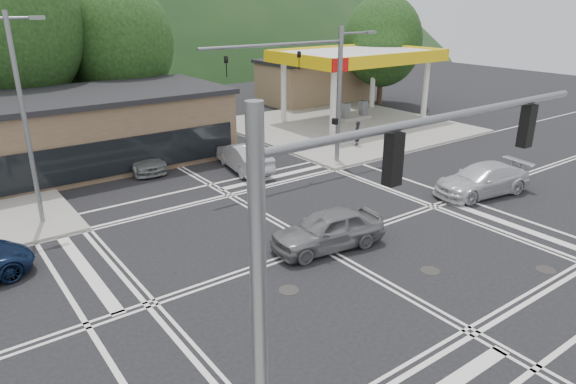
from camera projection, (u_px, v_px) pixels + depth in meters
ground at (319, 246)px, 20.80m from camera, size 120.00×120.00×0.00m
sidewalk_ne at (344, 126)px, 40.42m from camera, size 16.00×16.00×0.15m
gas_station_canopy at (357, 59)px, 40.54m from camera, size 12.32×8.34×5.75m
convenience_store at (314, 82)px, 50.10m from camera, size 10.00×6.00×3.80m
commercial_row at (14, 141)px, 28.48m from camera, size 24.00×8.00×4.00m
tree_n_b at (10, 26)px, 32.84m from camera, size 9.00×9.00×12.98m
tree_n_c at (120, 43)px, 37.19m from camera, size 7.60×7.60×10.87m
tree_n_e at (61, 32)px, 38.31m from camera, size 8.40×8.40×11.98m
tree_ne at (383, 41)px, 47.18m from camera, size 7.20×7.20×9.99m
streetlight_nw at (25, 111)px, 21.13m from camera, size 2.50×0.25×9.00m
signal_mast_ne at (323, 81)px, 29.07m from camera, size 11.65×0.30×8.00m
signal_mast_sw at (342, 249)px, 9.27m from camera, size 9.14×0.28×8.00m
car_grey_center at (328, 229)px, 20.39m from camera, size 4.90×2.51×1.60m
car_silver_east at (482, 180)px, 26.16m from camera, size 5.61×3.04×1.54m
car_queue_a at (244, 156)px, 29.91m from camera, size 2.45×5.13×1.62m
car_queue_b at (197, 129)px, 36.28m from camera, size 2.13×5.04×1.70m
car_northbound at (141, 158)px, 30.12m from camera, size 2.24×4.78×1.35m
pedestrian at (357, 133)px, 34.46m from camera, size 0.71×0.61×1.65m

